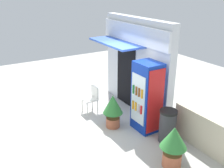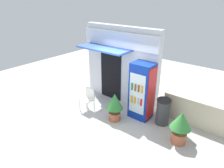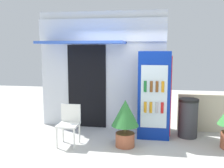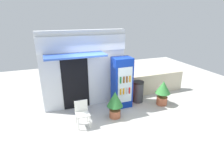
% 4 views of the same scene
% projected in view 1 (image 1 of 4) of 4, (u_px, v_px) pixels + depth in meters
% --- Properties ---
extents(ground, '(16.00, 16.00, 0.00)m').
position_uv_depth(ground, '(104.00, 127.00, 7.44)').
color(ground, beige).
extents(storefront_building, '(3.23, 1.11, 2.97)m').
position_uv_depth(storefront_building, '(135.00, 63.00, 8.19)').
color(storefront_building, silver).
rests_on(storefront_building, ground).
extents(drink_cooler, '(0.74, 0.65, 1.99)m').
position_uv_depth(drink_cooler, '(147.00, 97.00, 7.03)').
color(drink_cooler, '#0C2D9E').
rests_on(drink_cooler, ground).
extents(plastic_chair, '(0.43, 0.43, 0.86)m').
position_uv_depth(plastic_chair, '(92.00, 97.00, 8.23)').
color(plastic_chair, white).
rests_on(plastic_chair, ground).
extents(potted_plant_near_shop, '(0.57, 0.57, 1.00)m').
position_uv_depth(potted_plant_near_shop, '(113.00, 108.00, 7.28)').
color(potted_plant_near_shop, '#AD5B3D').
rests_on(potted_plant_near_shop, ground).
extents(potted_plant_curbside, '(0.60, 0.60, 1.01)m').
position_uv_depth(potted_plant_curbside, '(173.00, 143.00, 5.66)').
color(potted_plant_curbside, '#AD5B3D').
rests_on(potted_plant_curbside, ground).
extents(trash_bin, '(0.46, 0.46, 0.90)m').
position_uv_depth(trash_bin, '(168.00, 126.00, 6.64)').
color(trash_bin, '#38383D').
rests_on(trash_bin, ground).
extents(stone_boundary_wall, '(2.83, 0.22, 0.93)m').
position_uv_depth(stone_boundary_wall, '(222.00, 143.00, 5.92)').
color(stone_boundary_wall, beige).
rests_on(stone_boundary_wall, ground).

